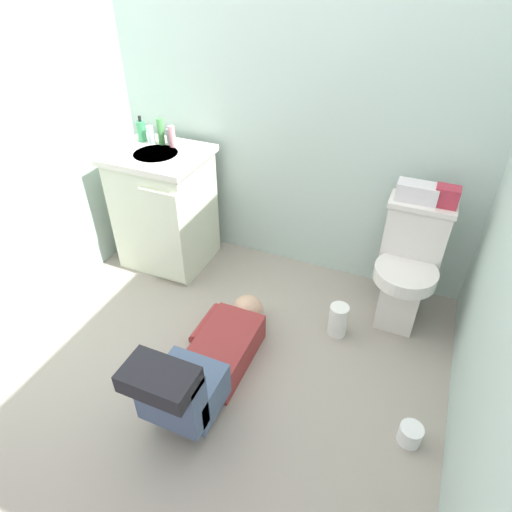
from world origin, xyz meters
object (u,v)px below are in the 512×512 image
vanity_cabinet (165,208)px  faucet (168,137)px  person_plumber (206,363)px  paper_towel_roll (338,320)px  soap_dispenser (142,131)px  toiletry_bag (447,196)px  bottle_pink (172,136)px  tissue_box (417,192)px  toilet_paper_roll (410,434)px  toilet (407,266)px  bottle_green (161,131)px  bottle_clear (151,135)px

vanity_cabinet → faucet: 0.47m
person_plumber → paper_towel_roll: 0.83m
faucet → soap_dispenser: 0.19m
faucet → toiletry_bag: (1.72, -0.00, -0.06)m
vanity_cabinet → bottle_pink: size_ratio=6.12×
faucet → paper_towel_roll: size_ratio=0.48×
tissue_box → bottle_pink: 1.53m
toiletry_bag → toilet_paper_roll: (0.09, -0.95, -0.76)m
toilet_paper_roll → person_plumber: bearing=-174.9°
person_plumber → paper_towel_roll: person_plumber is taller
person_plumber → bottle_pink: bearing=125.9°
faucet → person_plumber: bearing=-53.1°
faucet → soap_dispenser: size_ratio=0.60×
faucet → soap_dispenser: (-0.19, -0.02, 0.02)m
person_plumber → tissue_box: (0.78, 1.05, 0.62)m
toilet → tissue_box: 0.44m
tissue_box → bottle_green: bottle_green is taller
tissue_box → paper_towel_roll: (-0.26, -0.41, -0.70)m
person_plumber → soap_dispenser: 1.58m
tissue_box → toilet_paper_roll: size_ratio=2.00×
tissue_box → bottle_pink: bearing=-179.1°
tissue_box → soap_dispenser: size_ratio=1.33×
soap_dispenser → tissue_box: bearing=0.6°
person_plumber → bottle_pink: bottle_pink is taller
person_plumber → tissue_box: size_ratio=4.84×
toilet → bottle_pink: bearing=177.5°
faucet → tissue_box: (1.57, -0.00, -0.07)m
faucet → toilet_paper_roll: size_ratio=0.91×
vanity_cabinet → paper_towel_roll: size_ratio=3.93×
toilet_paper_roll → paper_towel_roll: bearing=132.2°
person_plumber → vanity_cabinet: bearing=131.0°
bottle_green → faucet: bearing=21.3°
person_plumber → soap_dispenser: (-0.97, 1.03, 0.71)m
paper_towel_roll → toilet_paper_roll: size_ratio=1.90×
person_plumber → bottle_green: 1.51m
person_plumber → toilet_paper_roll: size_ratio=9.68×
person_plumber → bottle_green: (-0.83, 1.03, 0.73)m
faucet → paper_towel_roll: bearing=-17.3°
person_plumber → bottle_clear: size_ratio=9.25×
soap_dispenser → bottle_pink: 0.23m
faucet → toiletry_bag: bearing=-0.0°
faucet → toiletry_bag: 1.72m
tissue_box → soap_dispenser: (-1.76, -0.02, 0.09)m
person_plumber → soap_dispenser: bearing=133.5°
bottle_clear → bottle_pink: (0.15, 0.01, 0.01)m
bottle_clear → bottle_green: bottle_green is taller
person_plumber → bottle_green: size_ratio=6.30×
faucet → tissue_box: size_ratio=0.45×
toilet_paper_roll → toilet: bearing=102.6°
paper_towel_roll → faucet: bearing=162.7°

